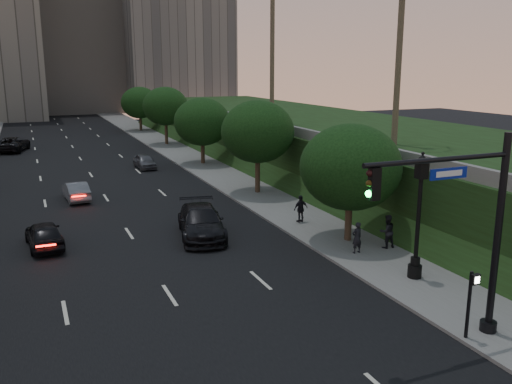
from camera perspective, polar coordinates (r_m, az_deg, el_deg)
name	(u,v)px	position (r m, az deg, el deg)	size (l,w,h in m)	color
ground	(208,355)	(18.18, -5.03, -16.73)	(160.00, 160.00, 0.00)	black
road_surface	(94,179)	(46.19, -16.71, 1.29)	(16.00, 140.00, 0.02)	black
sidewalk_right	(213,169)	(48.32, -4.57, 2.39)	(4.50, 140.00, 0.15)	slate
embankment	(339,144)	(51.17, 8.74, 5.06)	(18.00, 90.00, 4.00)	black
parapet_wall	(255,122)	(46.99, -0.09, 7.40)	(0.35, 90.00, 0.70)	slate
office_block_mid	(76,46)	(117.61, -18.41, 14.41)	(22.00, 18.00, 26.00)	#A19C94
office_block_right	(171,20)	(115.06, -8.94, 17.44)	(20.00, 22.00, 36.00)	gray
tree_right_a	(351,167)	(27.98, 9.92, 2.60)	(5.20, 5.20, 6.24)	#38281C
tree_right_b	(258,132)	(38.41, 0.17, 6.36)	(5.20, 5.20, 6.74)	#38281C
tree_right_c	(202,122)	(50.60, -5.69, 7.37)	(5.20, 5.20, 6.24)	#38281C
tree_right_d	(165,106)	(64.01, -9.52, 8.89)	(5.20, 5.20, 6.74)	#38281C
tree_right_e	(140,103)	(78.66, -12.15, 9.18)	(5.20, 5.20, 6.24)	#38281C
traffic_signal_mast	(473,237)	(18.82, 21.84, -4.41)	(5.68, 0.56, 7.00)	black
street_lamp	(418,222)	(23.83, 16.69, -3.03)	(0.64, 0.64, 5.62)	black
pedestrian_signal	(471,299)	(19.48, 21.65, -10.41)	(0.30, 0.33, 2.50)	black
sedan_near_left	(44,234)	(29.61, -21.40, -4.18)	(1.63, 4.05, 1.38)	black
sedan_mid_left	(76,191)	(39.24, -18.42, 0.10)	(1.39, 3.97, 1.31)	slate
sedan_far_left	(12,144)	(64.41, -24.27, 4.61)	(2.64, 5.72, 1.59)	black
sedan_near_right	(201,222)	(29.43, -5.79, -3.16)	(2.30, 5.65, 1.64)	black
sedan_far_right	(145,161)	(49.95, -11.65, 3.17)	(1.51, 3.76, 1.28)	#515258
pedestrian_a	(357,238)	(26.77, 10.58, -4.74)	(0.57, 0.37, 1.55)	black
pedestrian_b	(387,231)	(27.83, 13.62, -4.05)	(0.83, 0.64, 1.70)	black
pedestrian_c	(301,209)	(31.56, 4.73, -1.77)	(0.94, 0.39, 1.60)	black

